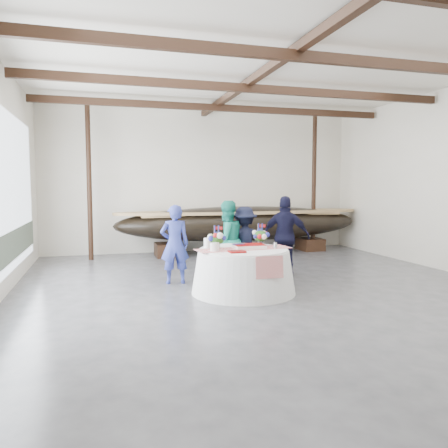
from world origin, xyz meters
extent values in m
cube|color=#3D3D42|center=(0.00, 0.00, 0.00)|extent=(10.00, 12.00, 0.01)
cube|color=silver|center=(0.00, 6.00, 2.25)|extent=(10.00, 0.02, 4.50)
cube|color=white|center=(0.00, 0.00, 4.50)|extent=(10.00, 12.00, 0.01)
cube|color=black|center=(0.00, -1.00, 4.25)|extent=(9.80, 0.12, 0.18)
cube|color=black|center=(0.00, 1.50, 4.25)|extent=(9.80, 0.12, 0.18)
cube|color=black|center=(0.00, 4.00, 4.25)|extent=(9.80, 0.12, 0.18)
cube|color=black|center=(0.00, 0.00, 4.38)|extent=(0.15, 11.76, 0.15)
cylinder|color=black|center=(-3.50, 5.10, 2.25)|extent=(0.14, 0.14, 4.50)
cylinder|color=black|center=(3.50, 5.10, 2.25)|extent=(0.14, 0.14, 4.50)
cube|color=silver|center=(-4.95, 1.00, 2.00)|extent=(0.02, 7.00, 3.20)
cube|color=#596654|center=(-4.94, 1.00, 0.90)|extent=(0.02, 7.00, 0.60)
cube|color=black|center=(-1.32, 5.10, 0.20)|extent=(0.69, 0.88, 0.39)
cube|color=black|center=(3.39, 5.10, 0.20)|extent=(0.69, 0.88, 0.39)
ellipsoid|color=black|center=(1.04, 5.10, 0.93)|extent=(7.85, 1.57, 1.08)
cube|color=#9E7A4C|center=(1.04, 5.10, 1.23)|extent=(6.28, 1.03, 0.06)
cone|color=white|center=(-0.53, 0.24, 0.42)|extent=(2.05, 2.05, 0.84)
cylinder|color=white|center=(-0.53, 0.24, 0.85)|extent=(1.73, 1.73, 0.04)
cube|color=red|center=(-0.53, 0.24, 0.88)|extent=(1.93, 0.73, 0.01)
cube|color=white|center=(-0.41, 0.25, 0.91)|extent=(0.60, 0.40, 0.07)
cylinder|color=white|center=(-1.15, 0.09, 0.96)|extent=(0.18, 0.18, 0.16)
cylinder|color=white|center=(-1.16, 0.56, 0.97)|extent=(0.18, 0.18, 0.19)
cube|color=maroon|center=(-0.79, -0.18, 0.89)|extent=(0.30, 0.24, 0.03)
cone|color=silver|center=(0.09, 0.12, 0.93)|extent=(0.09, 0.09, 0.12)
imported|color=navy|center=(-1.69, 1.43, 0.85)|extent=(0.63, 0.43, 1.70)
imported|color=#1B8E78|center=(-0.53, 1.45, 0.89)|extent=(1.03, 0.90, 1.78)
imported|color=black|center=(-0.07, 1.56, 0.82)|extent=(1.08, 0.64, 1.64)
imported|color=black|center=(0.89, 1.42, 0.94)|extent=(1.19, 0.87, 1.87)
camera|label=1|loc=(-3.22, -7.81, 2.10)|focal=35.00mm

